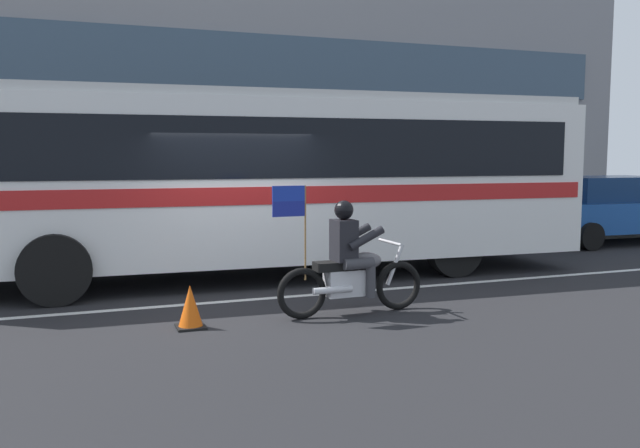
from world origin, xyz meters
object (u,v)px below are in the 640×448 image
(transit_bus, at_px, (267,171))
(parked_sedan_curbside, at_px, (612,209))
(traffic_cone, at_px, (190,308))
(motorcycle_with_rider, at_px, (350,266))
(fire_hydrant, at_px, (319,226))

(transit_bus, xyz_separation_m, parked_sedan_curbside, (9.16, 1.39, -1.03))
(traffic_cone, bearing_deg, parked_sedan_curbside, 22.16)
(motorcycle_with_rider, xyz_separation_m, traffic_cone, (-2.16, 0.03, -0.41))
(motorcycle_with_rider, height_order, fire_hydrant, motorcycle_with_rider)
(transit_bus, bearing_deg, fire_hydrant, 55.91)
(motorcycle_with_rider, relative_size, parked_sedan_curbside, 0.46)
(motorcycle_with_rider, bearing_deg, transit_bus, 94.90)
(transit_bus, distance_m, motorcycle_with_rider, 3.38)
(motorcycle_with_rider, distance_m, fire_hydrant, 6.51)
(motorcycle_with_rider, bearing_deg, fire_hydrant, 73.69)
(transit_bus, bearing_deg, motorcycle_with_rider, -85.10)
(parked_sedan_curbside, bearing_deg, transit_bus, -171.37)
(transit_bus, relative_size, parked_sedan_curbside, 2.38)
(parked_sedan_curbside, xyz_separation_m, fire_hydrant, (-7.06, 1.71, -0.33))
(motorcycle_with_rider, distance_m, traffic_cone, 2.20)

